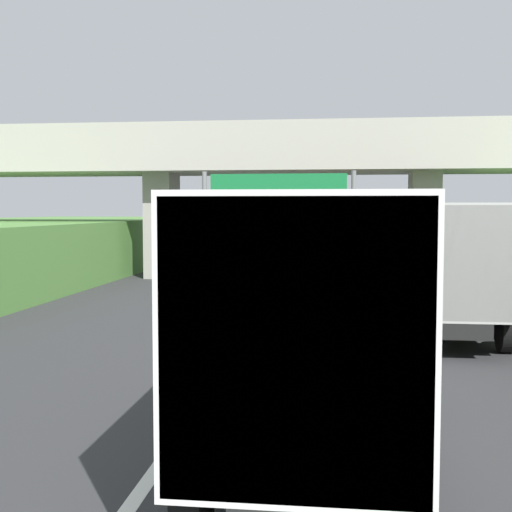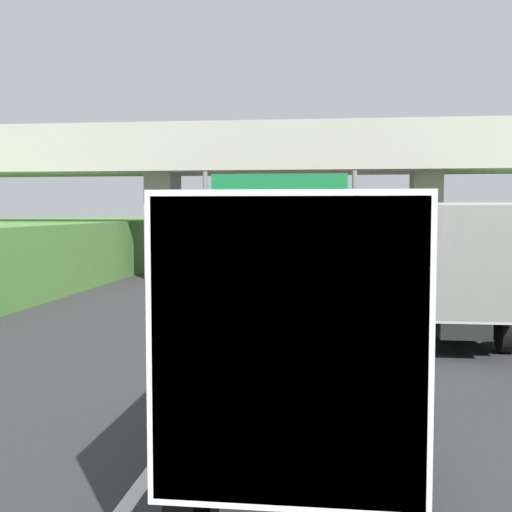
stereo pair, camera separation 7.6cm
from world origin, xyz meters
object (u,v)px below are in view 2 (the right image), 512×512
at_px(overhead_highway_sign, 279,206).
at_px(car_yellow, 321,270).
at_px(truck_silver, 307,313).
at_px(truck_green, 392,237).
at_px(truck_black, 443,261).
at_px(construction_barrel_3, 488,306).

xyz_separation_m(overhead_highway_sign, car_yellow, (1.57, 1.65, -2.60)).
bearing_deg(overhead_highway_sign, truck_silver, -83.50).
distance_m(overhead_highway_sign, truck_green, 10.37).
bearing_deg(truck_black, truck_silver, -108.38).
bearing_deg(truck_black, construction_barrel_3, 53.53).
bearing_deg(overhead_highway_sign, car_yellow, 46.48).
height_order(truck_silver, car_yellow, truck_silver).
height_order(overhead_highway_sign, car_yellow, overhead_highway_sign).
distance_m(truck_silver, car_yellow, 18.49).
relative_size(truck_black, construction_barrel_3, 8.11).
relative_size(overhead_highway_sign, truck_green, 0.81).
bearing_deg(truck_green, car_yellow, -114.52).
xyz_separation_m(overhead_highway_sign, construction_barrel_3, (6.67, -5.18, -3.00)).
height_order(overhead_highway_sign, construction_barrel_3, overhead_highway_sign).
relative_size(truck_green, car_yellow, 1.78).
distance_m(car_yellow, construction_barrel_3, 8.54).
xyz_separation_m(truck_black, car_yellow, (-3.48, 9.03, -1.08)).
xyz_separation_m(truck_silver, car_yellow, (-0.35, 18.46, -1.08)).
height_order(truck_silver, construction_barrel_3, truck_silver).
bearing_deg(truck_green, truck_black, -89.56).
height_order(overhead_highway_sign, truck_black, overhead_highway_sign).
height_order(overhead_highway_sign, truck_silver, overhead_highway_sign).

